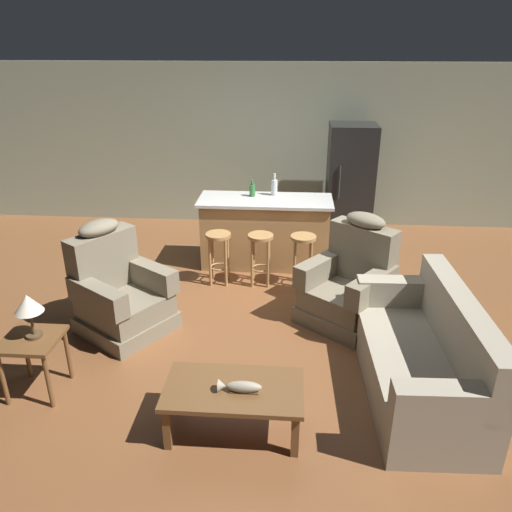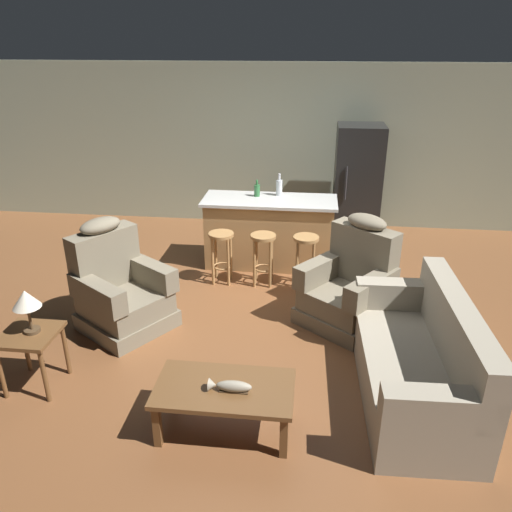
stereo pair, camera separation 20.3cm
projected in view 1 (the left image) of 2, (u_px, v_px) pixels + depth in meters
ground_plane at (258, 311)px, 5.83m from camera, size 12.00×12.00×0.00m
back_wall at (272, 146)px, 8.16m from camera, size 12.00×0.05×2.60m
coffee_table at (234, 393)px, 3.94m from camera, size 1.10×0.60×0.42m
fish_figurine at (239, 387)px, 3.85m from camera, size 0.34×0.10×0.10m
couch at (424, 359)px, 4.40m from camera, size 0.90×1.93×0.94m
recliner_near_lamp at (119, 293)px, 5.35m from camera, size 1.17×1.17×1.20m
recliner_near_island at (350, 284)px, 5.54m from camera, size 1.18×1.18×1.20m
end_table at (33, 348)px, 4.34m from camera, size 0.48×0.48×0.56m
table_lamp at (28, 306)px, 4.20m from camera, size 0.24×0.24×0.41m
kitchen_island at (265, 232)px, 6.87m from camera, size 1.80×0.70×0.95m
bar_stool_left at (219, 249)px, 6.34m from camera, size 0.32×0.32×0.68m
bar_stool_middle at (261, 250)px, 6.30m from camera, size 0.32×0.32×0.68m
bar_stool_right at (303, 251)px, 6.26m from camera, size 0.32×0.32×0.68m
refrigerator at (350, 182)px, 7.72m from camera, size 0.70×0.69×1.76m
bottle_tall_green at (252, 190)px, 6.76m from camera, size 0.08×0.08×0.23m
bottle_short_amber at (274, 187)px, 6.80m from camera, size 0.09×0.09×0.30m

